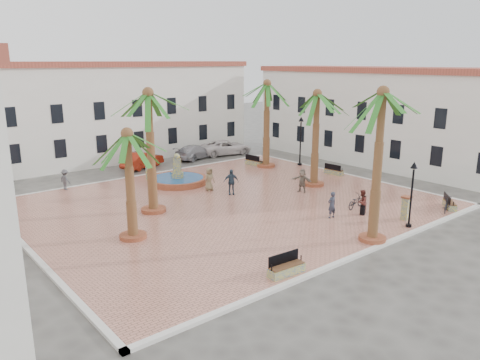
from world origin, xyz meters
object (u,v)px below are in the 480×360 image
at_px(palm_sw, 128,148).
at_px(lamppost_e, 301,132).
at_px(palm_e, 317,105).
at_px(car_silver, 195,152).
at_px(car_red, 142,160).
at_px(fountain, 178,179).
at_px(bench_e, 334,171).
at_px(bench_ne, 254,162).
at_px(bench_s, 286,269).
at_px(car_white, 226,147).
at_px(cyclist_b, 362,202).
at_px(bench_se, 449,204).
at_px(litter_bin, 363,210).
at_px(pedestrian_north, 65,180).
at_px(palm_s, 382,109).
at_px(bollard_n, 149,172).
at_px(cyclist_a, 332,205).
at_px(pedestrian_fountain_b, 231,182).
at_px(pedestrian_east, 302,181).
at_px(pedestrian_fountain_a, 209,179).
at_px(lamppost_s, 413,183).
at_px(palm_nw, 149,107).
at_px(bollard_se, 406,208).
at_px(bicycle_b, 446,204).
at_px(bollard_e, 376,188).

relative_size(palm_sw, lamppost_e, 1.35).
distance_m(palm_e, car_silver, 16.00).
bearing_deg(car_red, fountain, 151.07).
bearing_deg(bench_e, bench_ne, 17.01).
bearing_deg(bench_s, car_white, 61.54).
bearing_deg(cyclist_b, bench_se, 134.16).
height_order(litter_bin, pedestrian_north, pedestrian_north).
bearing_deg(palm_s, bollard_n, 98.79).
distance_m(cyclist_a, pedestrian_fountain_b, 8.19).
distance_m(bench_s, car_white, 28.94).
xyz_separation_m(bollard_n, pedestrian_east, (7.05, -10.36, 0.21)).
distance_m(cyclist_a, pedestrian_north, 19.87).
distance_m(palm_sw, palm_s, 13.21).
xyz_separation_m(palm_e, lamppost_e, (4.40, 5.73, -3.17)).
relative_size(lamppost_e, car_white, 0.83).
distance_m(pedestrian_fountain_a, car_silver, 12.56).
xyz_separation_m(palm_s, pedestrian_fountain_b, (-0.41, 11.87, -6.15)).
bearing_deg(pedestrian_fountain_b, lamppost_s, -40.98).
bearing_deg(lamppost_e, car_white, 101.14).
bearing_deg(pedestrian_fountain_a, pedestrian_north, 136.69).
xyz_separation_m(fountain, palm_nw, (-5.01, -5.17, 6.36)).
relative_size(palm_e, pedestrian_north, 4.77).
relative_size(cyclist_b, pedestrian_north, 1.02).
bearing_deg(bench_s, palm_sw, 114.93).
height_order(fountain, pedestrian_east, fountain).
distance_m(fountain, bench_s, 17.79).
relative_size(lamppost_e, bollard_n, 3.57).
relative_size(bollard_n, cyclist_a, 0.76).
distance_m(bollard_se, pedestrian_east, 8.29).
relative_size(palm_s, car_silver, 1.70).
xyz_separation_m(bench_ne, litter_bin, (-4.14, -15.28, 0.05)).
bearing_deg(bench_e, bollard_n, 52.74).
distance_m(bicycle_b, car_silver, 24.94).
xyz_separation_m(bench_e, pedestrian_east, (-6.12, -2.09, 0.61)).
relative_size(bench_s, litter_bin, 2.98).
bearing_deg(palm_s, bench_se, 1.41).
relative_size(bench_se, car_silver, 0.34).
distance_m(bollard_n, bollard_e, 17.77).
bearing_deg(palm_sw, litter_bin, -22.95).
relative_size(fountain, bench_s, 2.47).
xyz_separation_m(palm_sw, bicycle_b, (17.66, -8.57, -4.51)).
bearing_deg(bollard_se, pedestrian_fountain_b, 113.58).
relative_size(fountain, bench_e, 2.65).
distance_m(palm_sw, bench_e, 20.80).
height_order(palm_sw, bench_s, palm_sw).
bearing_deg(bollard_n, bicycle_b, -61.11).
distance_m(cyclist_b, pedestrian_fountain_b, 9.48).
distance_m(palm_s, car_white, 26.81).
bearing_deg(bollard_se, palm_nw, 135.10).
bearing_deg(pedestrian_north, bench_ne, -116.10).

